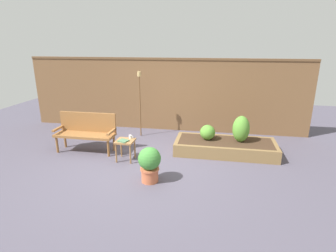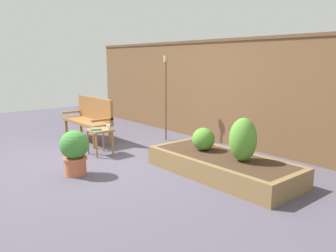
{
  "view_description": "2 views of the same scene",
  "coord_description": "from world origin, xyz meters",
  "px_view_note": "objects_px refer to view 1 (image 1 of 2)",
  "views": [
    {
      "loc": [
        1.58,
        -5.19,
        2.56
      ],
      "look_at": [
        0.56,
        0.35,
        0.81
      ],
      "focal_mm": 28.6,
      "sensor_mm": 36.0,
      "label": 1
    },
    {
      "loc": [
        5.12,
        -2.81,
        1.73
      ],
      "look_at": [
        0.58,
        1.0,
        0.58
      ],
      "focal_mm": 36.3,
      "sensor_mm": 36.0,
      "label": 2
    }
  ],
  "objects_px": {
    "side_table": "(125,144)",
    "cup_on_table": "(131,137)",
    "garden_bench": "(86,129)",
    "tiki_torch": "(140,93)",
    "shrub_near_bench": "(208,132)",
    "shrub_far_corner": "(241,129)",
    "book_on_table": "(123,141)",
    "potted_boxwood": "(150,163)"
  },
  "relations": [
    {
      "from": "cup_on_table",
      "to": "tiki_torch",
      "type": "bearing_deg",
      "value": 97.79
    },
    {
      "from": "side_table",
      "to": "shrub_near_bench",
      "type": "relative_size",
      "value": 1.31
    },
    {
      "from": "cup_on_table",
      "to": "potted_boxwood",
      "type": "relative_size",
      "value": 0.15
    },
    {
      "from": "cup_on_table",
      "to": "shrub_far_corner",
      "type": "bearing_deg",
      "value": 16.71
    },
    {
      "from": "side_table",
      "to": "book_on_table",
      "type": "relative_size",
      "value": 2.3
    },
    {
      "from": "shrub_far_corner",
      "to": "garden_bench",
      "type": "bearing_deg",
      "value": -172.44
    },
    {
      "from": "tiki_torch",
      "to": "shrub_near_bench",
      "type": "bearing_deg",
      "value": -22.73
    },
    {
      "from": "potted_boxwood",
      "to": "book_on_table",
      "type": "bearing_deg",
      "value": 135.44
    },
    {
      "from": "garden_bench",
      "to": "tiki_torch",
      "type": "bearing_deg",
      "value": 52.47
    },
    {
      "from": "shrub_near_bench",
      "to": "cup_on_table",
      "type": "bearing_deg",
      "value": -156.39
    },
    {
      "from": "garden_bench",
      "to": "shrub_far_corner",
      "type": "relative_size",
      "value": 2.28
    },
    {
      "from": "book_on_table",
      "to": "garden_bench",
      "type": "bearing_deg",
      "value": 175.9
    },
    {
      "from": "book_on_table",
      "to": "tiki_torch",
      "type": "distance_m",
      "value": 1.93
    },
    {
      "from": "book_on_table",
      "to": "shrub_near_bench",
      "type": "relative_size",
      "value": 0.57
    },
    {
      "from": "book_on_table",
      "to": "tiki_torch",
      "type": "bearing_deg",
      "value": 112.63
    },
    {
      "from": "book_on_table",
      "to": "side_table",
      "type": "bearing_deg",
      "value": 98.39
    },
    {
      "from": "potted_boxwood",
      "to": "shrub_far_corner",
      "type": "relative_size",
      "value": 1.1
    },
    {
      "from": "garden_bench",
      "to": "potted_boxwood",
      "type": "bearing_deg",
      "value": -33.36
    },
    {
      "from": "book_on_table",
      "to": "shrub_far_corner",
      "type": "relative_size",
      "value": 0.33
    },
    {
      "from": "potted_boxwood",
      "to": "tiki_torch",
      "type": "height_order",
      "value": "tiki_torch"
    },
    {
      "from": "side_table",
      "to": "cup_on_table",
      "type": "bearing_deg",
      "value": 58.97
    },
    {
      "from": "garden_bench",
      "to": "book_on_table",
      "type": "bearing_deg",
      "value": -23.01
    },
    {
      "from": "shrub_near_bench",
      "to": "potted_boxwood",
      "type": "bearing_deg",
      "value": -120.12
    },
    {
      "from": "cup_on_table",
      "to": "book_on_table",
      "type": "bearing_deg",
      "value": -114.37
    },
    {
      "from": "garden_bench",
      "to": "potted_boxwood",
      "type": "xyz_separation_m",
      "value": [
        1.91,
        -1.26,
        -0.16
      ]
    },
    {
      "from": "potted_boxwood",
      "to": "shrub_near_bench",
      "type": "distance_m",
      "value": 2.02
    },
    {
      "from": "cup_on_table",
      "to": "side_table",
      "type": "bearing_deg",
      "value": -121.03
    },
    {
      "from": "side_table",
      "to": "tiki_torch",
      "type": "distance_m",
      "value": 1.9
    },
    {
      "from": "book_on_table",
      "to": "cup_on_table",
      "type": "bearing_deg",
      "value": 84.54
    },
    {
      "from": "cup_on_table",
      "to": "shrub_near_bench",
      "type": "distance_m",
      "value": 1.87
    },
    {
      "from": "shrub_far_corner",
      "to": "side_table",
      "type": "bearing_deg",
      "value": -161.01
    },
    {
      "from": "garden_bench",
      "to": "shrub_far_corner",
      "type": "xyz_separation_m",
      "value": [
        3.7,
        0.49,
        0.07
      ]
    },
    {
      "from": "tiki_torch",
      "to": "shrub_far_corner",
      "type": "bearing_deg",
      "value": -16.6
    },
    {
      "from": "cup_on_table",
      "to": "potted_boxwood",
      "type": "xyz_separation_m",
      "value": [
        0.7,
        -1.0,
        -0.13
      ]
    },
    {
      "from": "side_table",
      "to": "shrub_near_bench",
      "type": "bearing_deg",
      "value": 26.28
    },
    {
      "from": "side_table",
      "to": "potted_boxwood",
      "type": "xyz_separation_m",
      "value": [
        0.78,
        -0.86,
        -0.01
      ]
    },
    {
      "from": "side_table",
      "to": "cup_on_table",
      "type": "height_order",
      "value": "cup_on_table"
    },
    {
      "from": "side_table",
      "to": "shrub_near_bench",
      "type": "distance_m",
      "value": 2.01
    },
    {
      "from": "cup_on_table",
      "to": "potted_boxwood",
      "type": "distance_m",
      "value": 1.23
    },
    {
      "from": "book_on_table",
      "to": "potted_boxwood",
      "type": "xyz_separation_m",
      "value": [
        0.8,
        -0.78,
        -0.11
      ]
    },
    {
      "from": "garden_bench",
      "to": "side_table",
      "type": "distance_m",
      "value": 1.2
    },
    {
      "from": "garden_bench",
      "to": "tiki_torch",
      "type": "relative_size",
      "value": 0.79
    }
  ]
}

